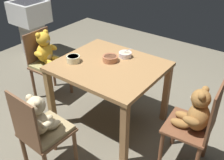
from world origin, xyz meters
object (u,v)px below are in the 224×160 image
object	(u,v)px
teddy_chair_near_right	(196,117)
porridge_bowl_white_far_center	(125,54)
teddy_chair_near_front	(41,125)
dining_table	(109,74)
sink_basin	(31,21)
teddy_chair_near_left	(46,56)
porridge_bowl_terracotta_center	(110,58)
porridge_bowl_cream_near_left	(73,59)

from	to	relation	value
teddy_chair_near_right	porridge_bowl_white_far_center	distance (m)	0.97
porridge_bowl_white_far_center	teddy_chair_near_front	bearing A→B (deg)	-93.35
teddy_chair_near_front	porridge_bowl_white_far_center	distance (m)	1.13
teddy_chair_near_front	teddy_chair_near_right	xyz separation A→B (m)	(0.97, 0.82, 0.02)
dining_table	sink_basin	bearing A→B (deg)	162.38
porridge_bowl_white_far_center	sink_basin	xyz separation A→B (m)	(-2.08, 0.41, -0.17)
teddy_chair_near_right	sink_basin	size ratio (longest dim) A/B	1.01
teddy_chair_near_front	porridge_bowl_white_far_center	xyz separation A→B (m)	(0.06, 1.10, 0.21)
teddy_chair_near_front	teddy_chair_near_left	xyz separation A→B (m)	(-0.90, 0.85, 0.02)
teddy_chair_near_left	dining_table	bearing A→B (deg)	-1.10
dining_table	porridge_bowl_white_far_center	size ratio (longest dim) A/B	7.21
porridge_bowl_terracotta_center	porridge_bowl_cream_near_left	bearing A→B (deg)	-141.37
teddy_chair_near_left	porridge_bowl_white_far_center	size ratio (longest dim) A/B	6.07
teddy_chair_near_right	porridge_bowl_cream_near_left	size ratio (longest dim) A/B	6.56
porridge_bowl_white_far_center	porridge_bowl_cream_near_left	bearing A→B (deg)	-131.92
dining_table	porridge_bowl_cream_near_left	bearing A→B (deg)	-153.82
dining_table	teddy_chair_near_front	world-z (taller)	teddy_chair_near_front
teddy_chair_near_right	porridge_bowl_white_far_center	world-z (taller)	teddy_chair_near_right
dining_table	teddy_chair_near_front	bearing A→B (deg)	-92.23
teddy_chair_near_left	teddy_chair_near_right	size ratio (longest dim) A/B	0.96
dining_table	teddy_chair_near_left	distance (m)	0.93
teddy_chair_near_right	sink_basin	xyz separation A→B (m)	(-2.99, 0.70, 0.02)
porridge_bowl_terracotta_center	porridge_bowl_white_far_center	distance (m)	0.18
teddy_chair_near_right	porridge_bowl_cream_near_left	xyz separation A→B (m)	(-1.27, -0.11, 0.20)
porridge_bowl_terracotta_center	sink_basin	xyz separation A→B (m)	(-2.01, 0.58, -0.18)
teddy_chair_near_right	porridge_bowl_white_far_center	bearing A→B (deg)	-22.02
teddy_chair_near_front	porridge_bowl_cream_near_left	bearing A→B (deg)	25.09
sink_basin	dining_table	bearing A→B (deg)	-17.62
teddy_chair_near_left	teddy_chair_near_right	distance (m)	1.87
teddy_chair_near_left	porridge_bowl_cream_near_left	bearing A→B (deg)	-15.57
porridge_bowl_cream_near_left	porridge_bowl_white_far_center	size ratio (longest dim) A/B	0.96
porridge_bowl_cream_near_left	porridge_bowl_white_far_center	bearing A→B (deg)	48.08
porridge_bowl_cream_near_left	sink_basin	world-z (taller)	sink_basin
dining_table	teddy_chair_near_front	size ratio (longest dim) A/B	1.17
sink_basin	porridge_bowl_terracotta_center	bearing A→B (deg)	-16.09
porridge_bowl_cream_near_left	sink_basin	xyz separation A→B (m)	(-1.72, 0.81, -0.18)
dining_table	teddy_chair_near_left	xyz separation A→B (m)	(-0.93, -0.02, -0.07)
teddy_chair_near_right	teddy_chair_near_front	bearing A→B (deg)	35.51
dining_table	porridge_bowl_cream_near_left	xyz separation A→B (m)	(-0.33, -0.16, 0.13)
porridge_bowl_cream_near_left	porridge_bowl_white_far_center	distance (m)	0.54
teddy_chair_near_left	porridge_bowl_white_far_center	bearing A→B (deg)	12.71
teddy_chair_near_front	porridge_bowl_cream_near_left	xyz separation A→B (m)	(-0.29, 0.71, 0.22)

